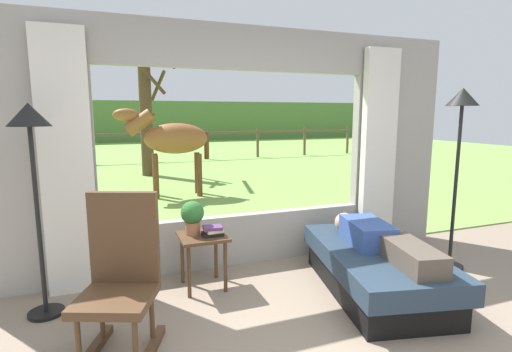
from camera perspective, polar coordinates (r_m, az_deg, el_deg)
The scene contains 16 objects.
back_wall_with_window at distance 4.22m, azimuth -2.22°, elevation 3.59°, with size 5.20×0.12×2.55m.
curtain_panel_left at distance 3.88m, azimuth -25.85°, elevation 1.49°, with size 0.44×0.10×2.40m, color silver.
curtain_panel_right at distance 4.91m, azimuth 17.39°, elevation 3.38°, with size 0.44×0.10×2.40m, color silver.
outdoor_pasture_lawn at distance 15.03m, azimuth -15.59°, elevation 2.46°, with size 36.00×21.68×0.02m, color #759E47.
distant_hill_ridge at distance 24.76m, azimuth -17.87°, elevation 7.58°, with size 36.00×2.00×2.40m, color #50763A.
recliner_sofa at distance 3.91m, azimuth 16.96°, elevation -12.86°, with size 1.25×1.86×0.42m.
reclining_person at distance 3.77m, azimuth 17.63°, elevation -8.80°, with size 0.46×1.43×0.22m.
rocking_chair at distance 2.91m, azimuth -19.14°, elevation -13.79°, with size 0.68×0.80×1.12m.
side_table at distance 3.79m, azimuth -7.75°, elevation -9.87°, with size 0.44×0.44×0.52m.
potted_plant at distance 3.75m, azimuth -9.25°, elevation -5.69°, with size 0.22×0.22×0.32m.
book_stack at distance 3.72m, azimuth -6.31°, elevation -7.96°, with size 0.20×0.16×0.09m.
floor_lamp_left at distance 3.51m, azimuth -29.91°, elevation 3.76°, with size 0.32×0.32×1.73m.
floor_lamp_right at distance 4.56m, azimuth 27.65°, elevation 6.68°, with size 0.32×0.32×1.91m.
horse at distance 7.89m, azimuth -12.17°, elevation 5.25°, with size 1.82×0.66×1.73m.
pasture_tree at distance 10.73m, azimuth -15.60°, elevation 8.83°, with size 1.11×1.39×3.79m.
pasture_fence_line at distance 13.96m, azimuth -15.32°, elevation 5.02°, with size 16.10×0.10×1.10m.
Camera 1 is at (-1.34, -1.72, 1.65)m, focal length 27.45 mm.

